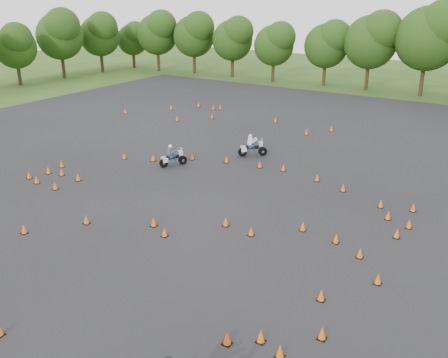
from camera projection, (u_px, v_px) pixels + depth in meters
ground at (181, 226)px, 24.81m from camera, size 140.00×140.00×0.00m
asphalt_pad at (242, 188)px, 29.55m from camera, size 62.00×62.00×0.00m
treeline at (417, 59)px, 49.32m from camera, size 86.55×32.30×10.68m
traffic_cones at (232, 186)px, 29.18m from camera, size 35.76×33.10×0.45m
rider_grey at (173, 155)px, 33.00m from camera, size 1.50×1.97×1.50m
rider_white at (253, 145)px, 34.94m from camera, size 2.00×1.80×1.60m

